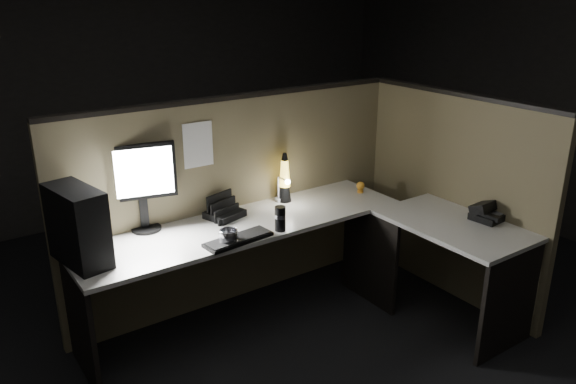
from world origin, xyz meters
TOP-DOWN VIEW (x-y plane):
  - floor at (0.00, 0.00)m, footprint 6.00×6.00m
  - room_shell at (0.00, 0.00)m, footprint 6.00×6.00m
  - partition_back at (0.00, 0.93)m, footprint 2.66×0.06m
  - partition_right at (1.33, 0.10)m, footprint 0.06×1.66m
  - desk at (0.18, 0.25)m, footprint 2.60×1.60m
  - pc_tower at (-1.21, 0.65)m, footprint 0.27×0.45m
  - monitor at (-0.74, 0.88)m, footprint 0.44×0.19m
  - keyboard at (-0.33, 0.38)m, footprint 0.46×0.19m
  - mouse at (-0.39, 0.34)m, footprint 0.11×0.09m
  - clip_lamp at (0.25, 0.75)m, footprint 0.04×0.16m
  - organizer at (-0.21, 0.78)m, footprint 0.28×0.26m
  - lava_lamp at (0.30, 0.79)m, footprint 0.10×0.10m
  - travel_mug at (-0.03, 0.36)m, footprint 0.07×0.07m
  - steel_mug at (-0.40, 0.37)m, footprint 0.12×0.12m
  - figurine at (0.88, 0.61)m, footprint 0.06×0.06m
  - pinned_paper at (-0.32, 0.90)m, footprint 0.21×0.00m
  - desk_phone at (1.24, -0.28)m, footprint 0.23×0.24m

SIDE VIEW (x-z plane):
  - floor at x=0.00m, z-range 0.00..0.00m
  - desk at x=0.18m, z-range 0.22..0.95m
  - keyboard at x=-0.33m, z-range 0.73..0.75m
  - mouse at x=-0.39m, z-range 0.73..0.77m
  - partition_back at x=0.00m, z-range 0.00..1.50m
  - partition_right at x=1.33m, z-range 0.00..1.50m
  - organizer at x=-0.21m, z-range 0.68..0.86m
  - steel_mug at x=-0.40m, z-range 0.73..0.83m
  - desk_phone at x=1.24m, z-range 0.71..0.84m
  - figurine at x=0.88m, z-range 0.75..0.82m
  - travel_mug at x=-0.03m, z-range 0.73..0.90m
  - clip_lamp at x=0.25m, z-range 0.75..0.96m
  - lava_lamp at x=0.30m, z-range 0.70..1.07m
  - pc_tower at x=-1.21m, z-range 0.73..1.18m
  - monitor at x=-0.74m, z-range 0.79..1.36m
  - pinned_paper at x=-0.32m, z-range 1.08..1.38m
  - room_shell at x=0.00m, z-range -1.38..4.62m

